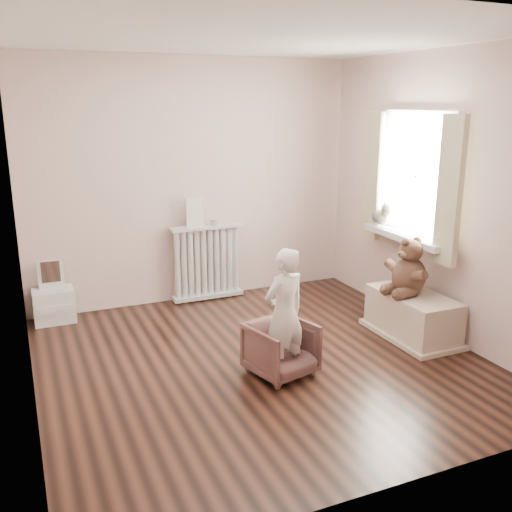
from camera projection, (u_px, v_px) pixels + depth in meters
name	position (u px, v px, depth m)	size (l,w,h in m)	color
floor	(261.00, 361.00, 4.86)	(3.60, 3.60, 0.01)	black
ceiling	(262.00, 36.00, 4.17)	(3.60, 3.60, 0.01)	white
back_wall	(193.00, 182.00, 6.11)	(3.60, 0.02, 2.60)	beige
front_wall	(403.00, 271.00, 2.92)	(3.60, 0.02, 2.60)	beige
left_wall	(16.00, 231.00, 3.83)	(0.02, 3.60, 2.60)	beige
right_wall	(441.00, 196.00, 5.20)	(0.02, 3.60, 2.60)	beige
window	(418.00, 176.00, 5.42)	(0.03, 0.90, 1.10)	white
window_sill	(406.00, 236.00, 5.53)	(0.22, 1.10, 0.06)	silver
curtain_left	(450.00, 192.00, 4.88)	(0.06, 0.26, 1.30)	beige
curtain_right	(373.00, 176.00, 5.89)	(0.06, 0.26, 1.30)	beige
radiator	(207.00, 265.00, 6.28)	(0.79, 0.15, 0.84)	silver
paper_doll	(195.00, 212.00, 6.07)	(0.19, 0.02, 0.32)	beige
tin_a	(214.00, 223.00, 6.19)	(0.09, 0.09, 0.05)	#A59E8C
toy_vanity	(53.00, 295.00, 5.66)	(0.39, 0.28, 0.62)	silver
armchair	(281.00, 349.00, 4.57)	(0.47, 0.48, 0.44)	brown
child	(284.00, 313.00, 4.44)	(0.38, 0.25, 1.05)	white
toy_bench	(412.00, 316.00, 5.32)	(0.47, 0.88, 0.42)	beige
teddy_bear	(410.00, 267.00, 5.22)	(0.43, 0.33, 0.52)	#392319
plush_cat	(381.00, 216.00, 5.85)	(0.18, 0.29, 0.25)	#6D635C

